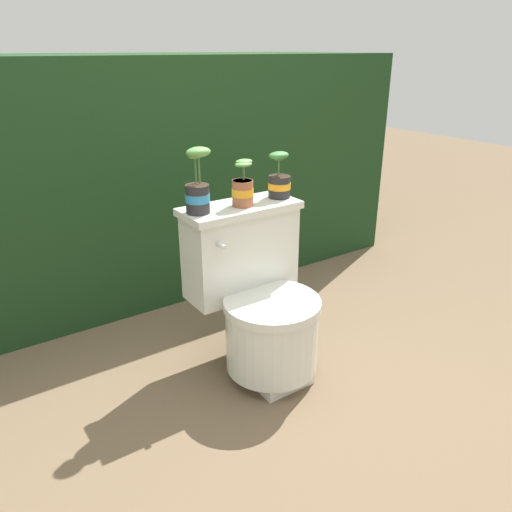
% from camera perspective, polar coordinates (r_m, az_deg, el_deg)
% --- Properties ---
extents(ground_plane, '(12.00, 12.00, 0.00)m').
position_cam_1_polar(ground_plane, '(2.17, -0.49, -13.92)').
color(ground_plane, brown).
extents(hedge_backdrop, '(3.15, 1.03, 1.26)m').
position_cam_1_polar(hedge_backdrop, '(3.00, -14.80, 9.21)').
color(hedge_backdrop, '#193819').
rests_on(hedge_backdrop, ground).
extents(toilet, '(0.50, 0.54, 0.70)m').
position_cam_1_polar(toilet, '(2.10, 0.23, -4.77)').
color(toilet, silver).
rests_on(toilet, ground).
extents(potted_plant_left, '(0.11, 0.10, 0.25)m').
position_cam_1_polar(potted_plant_left, '(1.94, -6.69, 7.57)').
color(potted_plant_left, '#262628').
rests_on(potted_plant_left, toilet).
extents(potted_plant_midleft, '(0.10, 0.09, 0.19)m').
position_cam_1_polar(potted_plant_midleft, '(2.03, -1.52, 7.74)').
color(potted_plant_midleft, '#9E5638').
rests_on(potted_plant_midleft, toilet).
extents(potted_plant_middle, '(0.10, 0.10, 0.19)m').
position_cam_1_polar(potted_plant_middle, '(2.15, 2.67, 8.58)').
color(potted_plant_middle, '#262628').
rests_on(potted_plant_middle, toilet).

